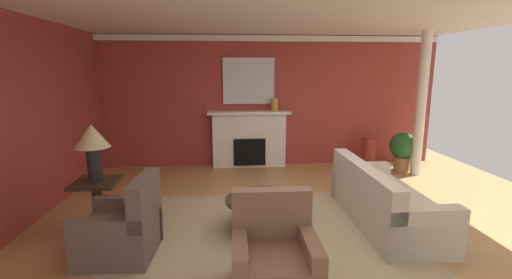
% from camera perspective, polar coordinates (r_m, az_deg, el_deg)
% --- Properties ---
extents(ground_plane, '(9.25, 9.25, 0.00)m').
position_cam_1_polar(ground_plane, '(4.99, 5.29, -13.88)').
color(ground_plane, tan).
extents(wall_fireplace, '(7.71, 0.12, 2.87)m').
position_cam_1_polar(wall_fireplace, '(7.84, 1.38, 6.26)').
color(wall_fireplace, '#9E3833').
rests_on(wall_fireplace, ground_plane).
extents(wall_window, '(0.12, 7.11, 2.87)m').
position_cam_1_polar(wall_window, '(5.56, -34.91, 2.18)').
color(wall_window, '#9E3833').
rests_on(wall_window, ground_plane).
extents(ceiling_panel, '(7.71, 7.11, 0.06)m').
position_cam_1_polar(ceiling_panel, '(4.88, 5.31, 20.42)').
color(ceiling_panel, white).
extents(crown_moulding, '(7.71, 0.08, 0.12)m').
position_cam_1_polar(crown_moulding, '(7.76, 1.49, 16.22)').
color(crown_moulding, white).
extents(area_rug, '(3.80, 2.72, 0.01)m').
position_cam_1_polar(area_rug, '(4.86, 1.13, -14.47)').
color(area_rug, tan).
rests_on(area_rug, ground_plane).
extents(fireplace, '(1.80, 0.35, 1.24)m').
position_cam_1_polar(fireplace, '(7.72, -1.12, -0.17)').
color(fireplace, white).
rests_on(fireplace, ground_plane).
extents(mantel_mirror, '(1.12, 0.04, 0.99)m').
position_cam_1_polar(mantel_mirror, '(7.69, -1.21, 9.54)').
color(mantel_mirror, silver).
extents(sofa, '(0.90, 2.10, 0.85)m').
position_cam_1_polar(sofa, '(5.23, 20.06, -9.79)').
color(sofa, beige).
rests_on(sofa, ground_plane).
extents(armchair_near_window, '(0.84, 0.84, 0.95)m').
position_cam_1_polar(armchair_near_window, '(4.41, -20.99, -13.77)').
color(armchair_near_window, brown).
rests_on(armchair_near_window, ground_plane).
extents(armchair_facing_fireplace, '(0.81, 0.81, 0.95)m').
position_cam_1_polar(armchair_facing_fireplace, '(3.54, 3.00, -19.53)').
color(armchair_facing_fireplace, brown).
rests_on(armchair_facing_fireplace, ground_plane).
extents(coffee_table, '(1.00, 1.00, 0.45)m').
position_cam_1_polar(coffee_table, '(4.73, 1.15, -10.87)').
color(coffee_table, '#2D2319').
rests_on(coffee_table, ground_plane).
extents(side_table, '(0.56, 0.56, 0.70)m').
position_cam_1_polar(side_table, '(5.11, -24.44, -9.42)').
color(side_table, '#2D2319').
rests_on(side_table, ground_plane).
extents(table_lamp, '(0.44, 0.44, 0.75)m').
position_cam_1_polar(table_lamp, '(4.89, -25.22, -0.32)').
color(table_lamp, black).
rests_on(table_lamp, side_table).
extents(vase_mantel_right, '(0.15, 0.15, 0.28)m').
position_cam_1_polar(vase_mantel_right, '(7.61, 3.04, 5.70)').
color(vase_mantel_right, '#B7892D').
rests_on(vase_mantel_right, fireplace).
extents(vase_tall_corner, '(0.28, 0.28, 0.67)m').
position_cam_1_polar(vase_tall_corner, '(8.07, 17.95, -2.03)').
color(vase_tall_corner, '#9E3328').
rests_on(vase_tall_corner, ground_plane).
extents(book_red_cover, '(0.28, 0.25, 0.03)m').
position_cam_1_polar(book_red_cover, '(4.54, -0.61, -10.05)').
color(book_red_cover, navy).
rests_on(book_red_cover, coffee_table).
extents(book_art_folio, '(0.26, 0.25, 0.04)m').
position_cam_1_polar(book_art_folio, '(4.53, 1.61, -9.57)').
color(book_art_folio, navy).
rests_on(book_art_folio, coffee_table).
extents(book_small_novel, '(0.26, 0.18, 0.04)m').
position_cam_1_polar(book_small_novel, '(4.74, 1.47, -8.13)').
color(book_small_novel, navy).
rests_on(book_small_novel, coffee_table).
extents(potted_plant, '(0.56, 0.56, 0.83)m').
position_cam_1_polar(potted_plant, '(8.00, 22.88, -1.35)').
color(potted_plant, '#A8754C').
rests_on(potted_plant, ground_plane).
extents(column_white, '(0.20, 0.20, 2.87)m').
position_cam_1_polar(column_white, '(7.72, 25.37, 5.11)').
color(column_white, white).
rests_on(column_white, ground_plane).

